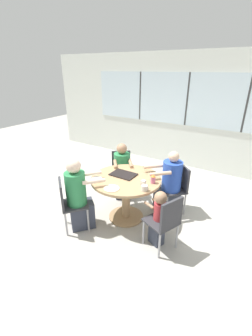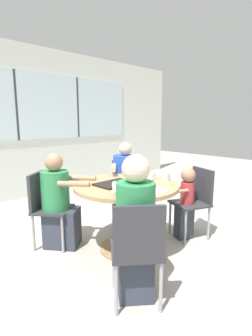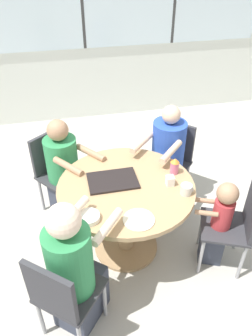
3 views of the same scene
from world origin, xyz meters
name	(u,v)px [view 3 (image 3 of 3)]	position (x,y,z in m)	size (l,w,h in m)	color
ground_plane	(126,247)	(0.00, 0.00, 0.00)	(16.00, 16.00, 0.00)	#B2ADA3
wall_back_with_windows	(83,23)	(0.00, 2.80, 1.43)	(8.40, 0.08, 2.80)	silver
dining_table	(126,202)	(0.00, 0.00, 0.58)	(1.15, 1.15, 0.77)	tan
chair_for_woman_green_shirt	(172,155)	(0.66, 0.68, 0.52)	(0.57, 0.57, 0.87)	#333338
chair_for_man_blue_shirt	(55,167)	(-0.59, 0.75, 0.52)	(0.56, 0.56, 0.87)	#333338
chair_for_man_teal_shirt	(61,294)	(-0.60, -0.73, 0.52)	(0.56, 0.56, 0.87)	#333338
chair_for_toddler	(238,221)	(0.88, -0.36, 0.52)	(0.52, 0.52, 0.87)	#333338
person_woman_green_shirt	(165,164)	(0.54, 0.56, 0.52)	(0.66, 0.66, 1.16)	#333847
person_man_blue_shirt	(66,175)	(-0.48, 0.61, 0.49)	(0.60, 0.64, 1.10)	#333847
person_man_teal_shirt	(75,273)	(-0.50, -0.61, 0.55)	(0.60, 0.63, 1.21)	#333847
person_toddler	(218,225)	(0.74, -0.30, 0.45)	(0.34, 0.27, 0.89)	#333847
food_tray_dark	(113,181)	(-0.10, 0.07, 0.78)	(0.41, 0.29, 0.02)	black
coffee_mug	(186,189)	(0.45, -0.20, 0.81)	(0.10, 0.09, 0.09)	beige
sippy_cup	(175,166)	(0.45, 0.08, 0.85)	(0.08, 0.08, 0.15)	#CC668C
milk_carton_small	(170,181)	(0.36, -0.07, 0.81)	(0.06, 0.06, 0.09)	silver
bowl_white_shallow	(89,217)	(-0.35, -0.32, 0.79)	(0.17, 0.17, 0.04)	white
plate_tortillas	(139,220)	(0.01, -0.41, 0.77)	(0.24, 0.24, 0.01)	beige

